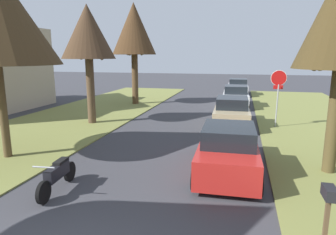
# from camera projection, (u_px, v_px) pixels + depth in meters

# --- Properties ---
(stop_sign_far) EXTENTS (0.81, 0.29, 2.97)m
(stop_sign_far) POSITION_uv_depth(u_px,v_px,m) (278.00, 86.00, 15.50)
(stop_sign_far) COLOR #9EA0A5
(stop_sign_far) RESTS_ON grass_verge_right
(street_tree_left_mid_b) EXTENTS (2.87, 2.87, 6.37)m
(street_tree_left_mid_b) POSITION_uv_depth(u_px,v_px,m) (88.00, 33.00, 15.90)
(street_tree_left_mid_b) COLOR #4F3B2A
(street_tree_left_mid_b) RESTS_ON grass_verge_left
(street_tree_left_far) EXTENTS (3.32, 3.32, 7.57)m
(street_tree_left_far) POSITION_uv_depth(u_px,v_px,m) (134.00, 30.00, 22.43)
(street_tree_left_far) COLOR #523A24
(street_tree_left_far) RESTS_ON grass_verge_left
(parked_sedan_red) EXTENTS (2.04, 4.44, 1.57)m
(parked_sedan_red) POSITION_uv_depth(u_px,v_px,m) (228.00, 150.00, 9.76)
(parked_sedan_red) COLOR red
(parked_sedan_red) RESTS_ON ground
(parked_sedan_tan) EXTENTS (2.04, 4.44, 1.57)m
(parked_sedan_tan) POSITION_uv_depth(u_px,v_px,m) (232.00, 112.00, 16.23)
(parked_sedan_tan) COLOR tan
(parked_sedan_tan) RESTS_ON ground
(parked_sedan_white) EXTENTS (2.04, 4.44, 1.57)m
(parked_sedan_white) POSITION_uv_depth(u_px,v_px,m) (236.00, 97.00, 22.44)
(parked_sedan_white) COLOR white
(parked_sedan_white) RESTS_ON ground
(parked_sedan_silver) EXTENTS (2.04, 4.44, 1.57)m
(parked_sedan_silver) POSITION_uv_depth(u_px,v_px,m) (238.00, 87.00, 28.94)
(parked_sedan_silver) COLOR #BCBCC1
(parked_sedan_silver) RESTS_ON ground
(parked_motorcycle) EXTENTS (0.60, 2.05, 0.97)m
(parked_motorcycle) POSITION_uv_depth(u_px,v_px,m) (58.00, 175.00, 8.38)
(parked_motorcycle) COLOR black
(parked_motorcycle) RESTS_ON ground
(curbside_mailbox) EXTENTS (0.22, 0.44, 1.27)m
(curbside_mailbox) POSITION_uv_depth(u_px,v_px,m) (329.00, 200.00, 5.69)
(curbside_mailbox) COLOR brown
(curbside_mailbox) RESTS_ON grass_verge_right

